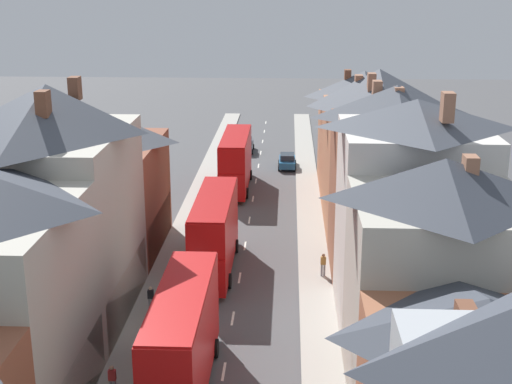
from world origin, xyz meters
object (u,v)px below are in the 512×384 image
double_decker_bus_far_approaching (214,232)px  car_parked_right_a (205,233)px  car_near_silver (287,161)px  double_decker_bus_mid_street (236,161)px  double_decker_bus_lead (182,339)px  car_mid_black (245,145)px  pedestrian_mid_left (112,379)px  pedestrian_mid_right (151,297)px  delivery_van (184,286)px  pedestrian_far_left (323,264)px

double_decker_bus_far_approaching → car_parked_right_a: 5.56m
car_parked_right_a → car_near_silver: bearing=74.8°
double_decker_bus_mid_street → car_parked_right_a: double_decker_bus_mid_street is taller
double_decker_bus_lead → car_parked_right_a: bearing=93.7°
double_decker_bus_lead → car_mid_black: double_decker_bus_lead is taller
car_parked_right_a → car_mid_black: bearing=87.5°
double_decker_bus_far_approaching → pedestrian_mid_left: double_decker_bus_far_approaching is taller
car_parked_right_a → pedestrian_mid_right: pedestrian_mid_right is taller
car_mid_black → pedestrian_mid_right: 42.03m
double_decker_bus_lead → car_near_silver: (4.91, 42.97, -2.01)m
pedestrian_mid_left → delivery_van: bearing=78.7°
double_decker_bus_mid_street → delivery_van: (-1.29, -25.60, -1.48)m
car_near_silver → pedestrian_far_left: size_ratio=2.40×
double_decker_bus_mid_street → delivery_van: bearing=-92.9°
delivery_van → pedestrian_mid_right: (-1.89, -1.07, -0.30)m
double_decker_bus_mid_street → pedestrian_mid_left: double_decker_bus_mid_street is taller
double_decker_bus_lead → pedestrian_mid_right: (-3.18, 8.29, -1.78)m
delivery_van → car_mid_black: bearing=88.2°
car_near_silver → car_mid_black: bearing=124.1°
double_decker_bus_mid_street → car_mid_black: (0.01, 15.25, -1.97)m
car_mid_black → delivery_van: delivery_van is taller
car_parked_right_a → pedestrian_far_left: bearing=-34.8°
car_parked_right_a → delivery_van: 10.83m
double_decker_bus_mid_street → car_mid_black: size_ratio=2.53×
pedestrian_far_left → pedestrian_mid_right: bearing=-151.3°
pedestrian_far_left → double_decker_bus_mid_street: bearing=109.7°
car_mid_black → pedestrian_mid_left: bearing=-93.7°
double_decker_bus_lead → pedestrian_mid_left: 3.86m
double_decker_bus_lead → double_decker_bus_mid_street: 34.95m
car_near_silver → car_mid_black: (-4.90, 7.23, 0.04)m
car_near_silver → double_decker_bus_mid_street: bearing=-121.5°
pedestrian_mid_right → pedestrian_mid_left: bearing=-90.9°
double_decker_bus_far_approaching → car_mid_black: double_decker_bus_far_approaching is taller
double_decker_bus_far_approaching → car_parked_right_a: (-1.29, 5.03, -1.98)m
double_decker_bus_far_approaching → pedestrian_mid_left: size_ratio=6.71×
pedestrian_mid_left → double_decker_bus_mid_street: bearing=84.7°
car_parked_right_a → double_decker_bus_far_approaching: bearing=-75.6°
double_decker_bus_mid_street → car_parked_right_a: 14.97m
pedestrian_far_left → car_parked_right_a: bearing=145.2°
double_decker_bus_mid_street → car_near_silver: double_decker_bus_mid_street is taller
pedestrian_mid_right → car_parked_right_a: bearing=81.0°
double_decker_bus_mid_street → car_mid_black: bearing=90.0°
double_decker_bus_mid_street → pedestrian_far_left: double_decker_bus_mid_street is taller
double_decker_bus_mid_street → pedestrian_mid_left: (-3.32, -35.77, -1.78)m
pedestrian_mid_left → double_decker_bus_far_approaching: bearing=78.3°
double_decker_bus_lead → car_near_silver: bearing=83.5°
double_decker_bus_lead → pedestrian_far_left: (7.45, 14.10, -1.78)m
double_decker_bus_far_approaching → pedestrian_mid_right: 7.76m
car_parked_right_a → pedestrian_far_left: size_ratio=2.64×
car_near_silver → pedestrian_far_left: (2.54, -28.87, 0.23)m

